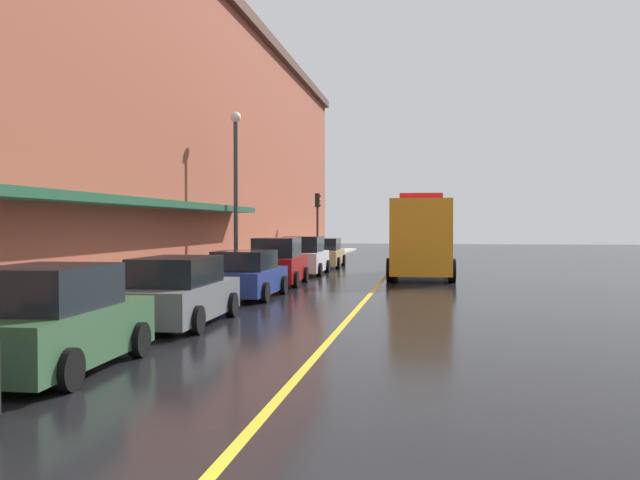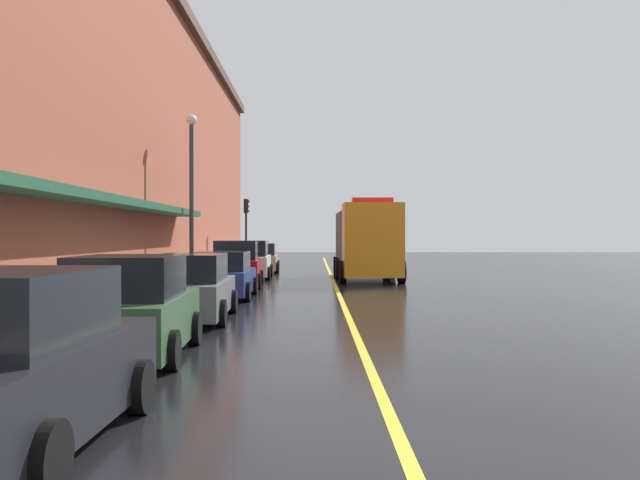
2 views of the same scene
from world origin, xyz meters
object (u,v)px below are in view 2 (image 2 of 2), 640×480
parked_car_6 (261,259)px  parked_car_0 (6,366)px  parked_car_1 (130,310)px  parking_meter_0 (217,258)px  parked_car_4 (237,266)px  utility_truck (366,242)px  street_lamp_left (191,180)px  parking_meter_1 (189,264)px  parked_car_2 (191,289)px  parked_car_5 (250,261)px  parked_car_3 (223,276)px  traffic_light_near (246,219)px

parked_car_6 → parked_car_0: bearing=178.4°
parked_car_1 → parking_meter_0: size_ratio=3.17×
parked_car_4 → utility_truck: size_ratio=0.51×
utility_truck → parked_car_0: bearing=-12.6°
parked_car_6 → street_lamp_left: 11.54m
parked_car_0 → parking_meter_1: (-1.45, 18.32, 0.24)m
parking_meter_1 → street_lamp_left: size_ratio=0.19×
parked_car_2 → parked_car_5: bearing=-1.3°
parked_car_1 → street_lamp_left: 17.47m
parked_car_4 → parking_meter_1: size_ratio=3.14×
parked_car_1 → parked_car_4: parked_car_4 is taller
parked_car_1 → parked_car_6: size_ratio=0.87×
parked_car_5 → street_lamp_left: street_lamp_left is taller
parked_car_3 → parked_car_5: size_ratio=0.96×
street_lamp_left → utility_truck: bearing=30.1°
parked_car_6 → parked_car_1: bearing=178.1°
parked_car_4 → street_lamp_left: 4.09m
parked_car_4 → parking_meter_1: bearing=154.7°
parked_car_3 → street_lamp_left: street_lamp_left is taller
parked_car_2 → parked_car_4: size_ratio=1.12×
parked_car_5 → street_lamp_left: 6.41m
parked_car_0 → traffic_light_near: bearing=3.6°
parked_car_1 → traffic_light_near: size_ratio=0.98×
parked_car_3 → parking_meter_1: bearing=38.9°
parked_car_3 → traffic_light_near: bearing=3.8°
parked_car_2 → parking_meter_0: size_ratio=3.52×
parking_meter_0 → parked_car_0: bearing=-86.7°
parking_meter_0 → traffic_light_near: 13.38m
parked_car_6 → utility_truck: (5.50, -6.38, 1.00)m
parked_car_4 → parked_car_5: 5.68m
parked_car_0 → parking_meter_0: parked_car_0 is taller
parked_car_3 → parking_meter_0: 9.07m
parked_car_2 → street_lamp_left: street_lamp_left is taller
parking_meter_1 → parked_car_4: bearing=66.9°
utility_truck → street_lamp_left: bearing=-60.8°
parked_car_5 → parking_meter_1: 8.95m
parked_car_5 → parked_car_2: bearing=179.2°
parked_car_6 → utility_truck: size_ratio=0.59×
utility_truck → street_lamp_left: (-7.56, -4.38, 2.62)m
utility_truck → parking_meter_0: utility_truck is taller
traffic_light_near → parking_meter_0: bearing=-90.3°
parked_car_0 → parked_car_1: 5.20m
parked_car_5 → street_lamp_left: size_ratio=0.63×
parked_car_4 → street_lamp_left: size_ratio=0.60×
parked_car_6 → traffic_light_near: bearing=12.0°
parked_car_2 → street_lamp_left: size_ratio=0.67×
traffic_light_near → parked_car_5: bearing=-83.5°
parked_car_2 → parked_car_6: parked_car_6 is taller
parked_car_4 → parking_meter_0: 4.25m
parked_car_4 → parked_car_5: bearing=-2.6°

